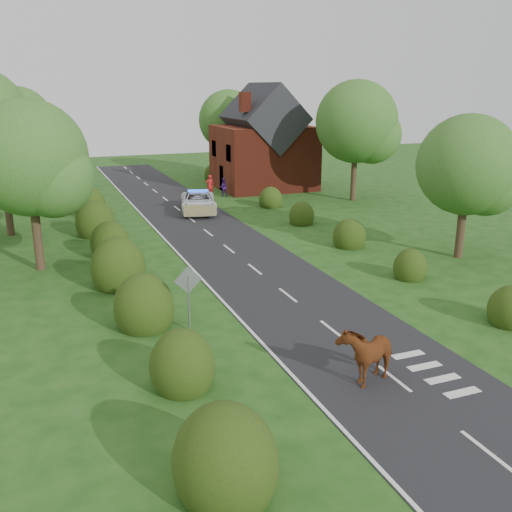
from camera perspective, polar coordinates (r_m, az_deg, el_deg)
name	(u,v)px	position (r m, az deg, el deg)	size (l,w,h in m)	color
ground	(332,330)	(21.88, 7.62, -7.37)	(120.00, 120.00, 0.00)	#1B4713
road	(213,237)	(34.99, -4.32, 1.95)	(6.00, 70.00, 0.02)	black
road_markings	(197,247)	(32.64, -5.92, 0.85)	(4.96, 70.00, 0.01)	white
hedgerow_left	(111,250)	(30.36, -14.26, 0.63)	(2.75, 50.41, 3.00)	#20370F
hedgerow_right	(339,232)	(34.05, 8.26, 2.35)	(2.10, 45.78, 2.10)	#20370F
tree_left_a	(35,163)	(29.43, -21.26, 8.67)	(5.74, 5.60, 8.38)	#332316
tree_left_b	(5,153)	(37.44, -23.77, 9.41)	(5.74, 5.60, 8.07)	#332316
tree_left_d	(22,123)	(57.30, -22.34, 12.21)	(6.15, 6.00, 8.89)	#332316
tree_right_a	(473,169)	(31.71, 20.84, 8.12)	(5.33, 5.20, 7.56)	#332316
tree_right_b	(360,125)	(46.18, 10.40, 12.75)	(6.56, 6.40, 9.40)	#332316
tree_right_c	(232,123)	(58.57, -2.43, 13.18)	(6.15, 6.00, 8.58)	#332316
road_sign	(188,289)	(21.24, -6.79, -3.28)	(1.06, 0.08, 2.53)	gray
house	(264,146)	(51.45, 0.77, 10.98)	(8.00, 7.40, 9.17)	maroon
cow	(366,356)	(18.34, 10.98, -9.79)	(1.16, 2.20, 1.56)	brown
police_van	(198,202)	(41.96, -5.79, 5.41)	(3.68, 5.82, 1.64)	silver
pedestrian_red	(210,186)	(47.82, -4.65, 7.02)	(0.66, 0.44, 1.82)	#AD191A
pedestrian_purple	(223,187)	(47.85, -3.30, 6.88)	(0.75, 0.58, 1.53)	#2E1353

